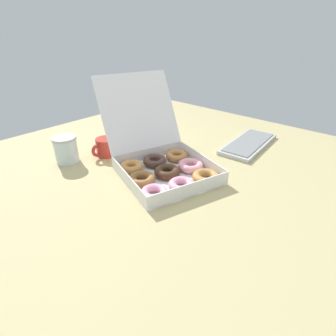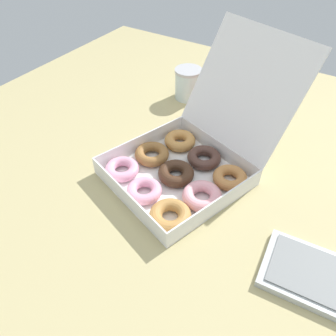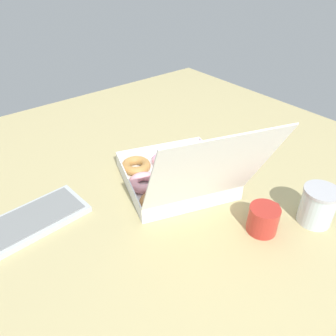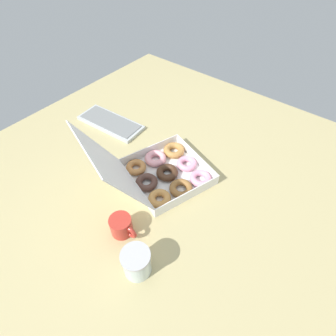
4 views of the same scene
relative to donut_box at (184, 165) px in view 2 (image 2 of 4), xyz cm
name	(u,v)px [view 2 (image 2 of 4)]	position (x,y,z in cm)	size (l,w,h in cm)	color
ground_plane	(180,186)	(1.07, -3.64, -4.86)	(180.00, 180.00, 2.00)	tan
donut_box	(184,165)	(0.00, 0.00, 0.00)	(47.34, 57.57, 34.72)	white
coffee_mug	(214,107)	(-5.68, 31.03, 0.31)	(11.92, 8.54, 8.12)	#B12F26
glass_jar	(188,84)	(-20.40, 38.28, 1.91)	(10.13, 10.13, 11.44)	silver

